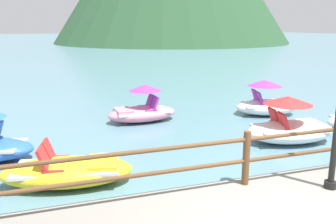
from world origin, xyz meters
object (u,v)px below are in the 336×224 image
at_px(pedal_boat_2, 68,171).
at_px(pedal_boat_5, 290,126).
at_px(pedal_boat_3, 266,103).
at_px(pedal_boat_6, 142,110).

distance_m(pedal_boat_2, pedal_boat_5, 5.87).
relative_size(pedal_boat_2, pedal_boat_3, 1.16).
distance_m(pedal_boat_2, pedal_boat_3, 7.84).
relative_size(pedal_boat_3, pedal_boat_6, 1.02).
bearing_deg(pedal_boat_3, pedal_boat_5, -112.14).
bearing_deg(pedal_boat_5, pedal_boat_3, 67.86).
bearing_deg(pedal_boat_5, pedal_boat_6, 134.12).
height_order(pedal_boat_2, pedal_boat_5, pedal_boat_5).
bearing_deg(pedal_boat_6, pedal_boat_3, -6.75).
xyz_separation_m(pedal_boat_2, pedal_boat_6, (2.60, 4.15, 0.11)).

